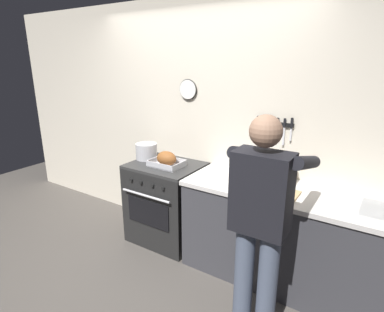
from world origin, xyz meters
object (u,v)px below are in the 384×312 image
object	(u,v)px
stove	(166,202)
roasting_pan	(167,160)
person_cook	(261,217)
bottle_soy_sauce	(279,175)
bottle_vinegar	(293,173)
bottle_dish_soap	(269,173)
stock_pot	(147,151)
cutting_board	(276,192)

from	to	relation	value
stove	roasting_pan	world-z (taller)	roasting_pan
person_cook	bottle_soy_sauce	world-z (taller)	person_cook
bottle_vinegar	bottle_dish_soap	world-z (taller)	bottle_vinegar
person_cook	bottle_soy_sauce	size ratio (longest dim) A/B	9.04
stock_pot	cutting_board	size ratio (longest dim) A/B	0.67
person_cook	bottle_vinegar	bearing A→B (deg)	-6.43
roasting_pan	bottle_soy_sauce	distance (m)	1.15
stove	bottle_soy_sauce	world-z (taller)	bottle_soy_sauce
cutting_board	bottle_dish_soap	xyz separation A→B (m)	(-0.14, 0.18, 0.09)
person_cook	bottle_soy_sauce	bearing A→B (deg)	2.47
person_cook	bottle_dish_soap	world-z (taller)	person_cook
bottle_vinegar	stock_pot	bearing A→B (deg)	-175.99
stove	bottle_vinegar	world-z (taller)	bottle_vinegar
stove	cutting_board	bearing A→B (deg)	-5.01
bottle_vinegar	roasting_pan	bearing A→B (deg)	-170.91
roasting_pan	stock_pot	size ratio (longest dim) A/B	1.45
stock_pot	bottle_dish_soap	size ratio (longest dim) A/B	0.99
stock_pot	bottle_vinegar	distance (m)	1.62
stock_pot	stove	bearing A→B (deg)	-7.77
person_cook	roasting_pan	xyz separation A→B (m)	(-1.28, 0.62, 0.02)
bottle_dish_soap	stove	bearing A→B (deg)	-176.52
bottle_soy_sauce	cutting_board	bearing A→B (deg)	-75.28
stove	bottle_vinegar	distance (m)	1.44
roasting_pan	bottle_vinegar	xyz separation A→B (m)	(1.26, 0.20, 0.04)
cutting_board	bottle_soy_sauce	distance (m)	0.27
stove	bottle_dish_soap	xyz separation A→B (m)	(1.12, 0.07, 0.55)
stove	roasting_pan	size ratio (longest dim) A/B	2.56
bottle_soy_sauce	person_cook	bearing A→B (deg)	-80.09
person_cook	stock_pot	distance (m)	1.78
stove	bottle_dish_soap	world-z (taller)	bottle_dish_soap
roasting_pan	bottle_dish_soap	world-z (taller)	bottle_dish_soap
bottle_soy_sauce	bottle_dish_soap	bearing A→B (deg)	-134.12
bottle_dish_soap	bottle_vinegar	bearing A→B (deg)	23.45
stove	person_cook	size ratio (longest dim) A/B	0.54
bottle_vinegar	bottle_soy_sauce	bearing A→B (deg)	-174.19
roasting_pan	stove	bearing A→B (deg)	138.06
person_cook	stock_pot	bearing A→B (deg)	59.03
stock_pot	bottle_soy_sauce	distance (m)	1.49
bottle_dish_soap	person_cook	bearing A→B (deg)	-73.94
stock_pot	bottle_vinegar	world-z (taller)	bottle_vinegar
bottle_soy_sauce	bottle_vinegar	bearing A→B (deg)	5.81
roasting_pan	stock_pot	bearing A→B (deg)	165.78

